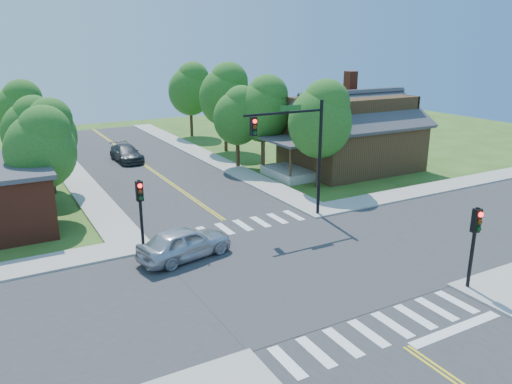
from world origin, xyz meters
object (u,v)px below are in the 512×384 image
signal_pole_nw (140,202)px  house_ne (350,130)px  signal_pole_se (475,233)px  car_dgrey (126,154)px  car_silver (185,243)px  signal_mast_ne (297,142)px

signal_pole_nw → house_ne: 22.45m
signal_pole_se → car_dgrey: signal_pole_se is taller
signal_pole_se → car_silver: signal_pole_se is taller
signal_mast_ne → signal_pole_nw: signal_mast_ne is taller
signal_mast_ne → house_ne: signal_mast_ne is taller
signal_pole_nw → house_ne: (20.71, 8.66, 0.67)m
signal_pole_se → house_ne: size_ratio=0.29×
signal_mast_ne → car_silver: bearing=-165.4°
signal_mast_ne → car_silver: 9.19m
signal_pole_nw → car_silver: 3.16m
signal_pole_se → signal_mast_ne: bearing=98.6°
signal_pole_se → signal_pole_nw: same height
signal_mast_ne → signal_pole_se: (1.69, -11.21, -2.19)m
car_silver → car_dgrey: size_ratio=1.01×
car_silver → signal_mast_ne: bearing=-87.1°
car_dgrey → house_ne: bearing=-38.4°
signal_pole_nw → car_silver: size_ratio=0.74×
signal_pole_nw → house_ne: size_ratio=0.29×
signal_pole_se → car_dgrey: size_ratio=0.74×
car_silver → car_dgrey: car_silver is taller
house_ne → car_silver: 22.13m
signal_pole_nw → car_silver: bearing=-53.9°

